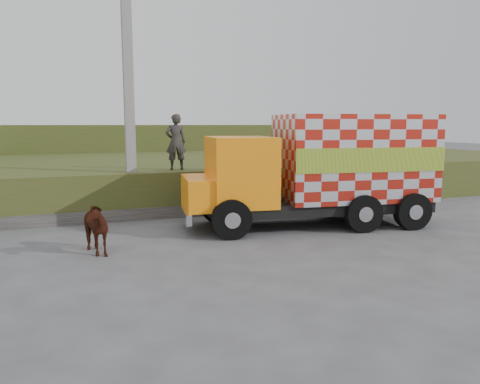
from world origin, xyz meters
name	(u,v)px	position (x,y,z in m)	size (l,w,h in m)	color
ground	(202,249)	(0.00, 0.00, 0.00)	(120.00, 120.00, 0.00)	#474749
embankment	(137,177)	(0.00, 10.00, 0.75)	(40.00, 12.00, 1.50)	#324A18
embankment_far	(109,147)	(0.00, 22.00, 1.50)	(40.00, 12.00, 3.00)	#324A18
retaining_strip	(102,216)	(-2.00, 4.20, 0.20)	(16.00, 0.50, 0.40)	#595651
utility_pole	(129,92)	(-1.00, 4.60, 4.08)	(1.20, 0.30, 8.00)	gray
cargo_truck	(322,169)	(4.17, 1.32, 1.71)	(7.73, 3.54, 3.33)	black
cow	(91,227)	(-2.56, 0.55, 0.63)	(0.68, 1.50, 1.27)	black
pedestrian	(176,142)	(0.56, 4.88, 2.45)	(0.69, 0.45, 1.90)	#312D2B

